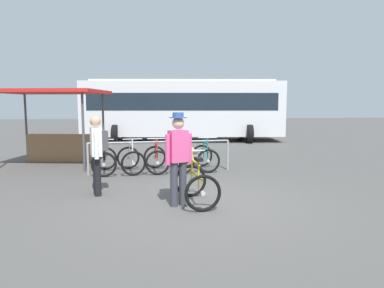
% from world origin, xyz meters
% --- Properties ---
extents(ground_plane, '(80.00, 80.00, 0.00)m').
position_xyz_m(ground_plane, '(0.00, 0.00, 0.00)').
color(ground_plane, '#514F4C').
extents(bike_rack_rail, '(3.89, 0.42, 0.88)m').
position_xyz_m(bike_rack_rail, '(-0.72, 2.95, 0.68)').
color(bike_rack_rail, '#99999E').
rests_on(bike_rack_rail, ground).
extents(racked_bike_black, '(0.77, 1.15, 0.97)m').
position_xyz_m(racked_bike_black, '(-2.23, 2.99, 0.37)').
color(racked_bike_black, black).
rests_on(racked_bike_black, ground).
extents(racked_bike_white, '(0.88, 1.22, 0.98)m').
position_xyz_m(racked_bike_white, '(-1.53, 3.06, 0.37)').
color(racked_bike_white, black).
rests_on(racked_bike_white, ground).
extents(racked_bike_red, '(0.74, 1.16, 0.97)m').
position_xyz_m(racked_bike_red, '(-0.84, 3.12, 0.37)').
color(racked_bike_red, black).
rests_on(racked_bike_red, ground).
extents(racked_bike_blue, '(0.71, 1.13, 0.97)m').
position_xyz_m(racked_bike_blue, '(-0.14, 3.19, 0.37)').
color(racked_bike_blue, black).
rests_on(racked_bike_blue, ground).
extents(racked_bike_teal, '(0.71, 1.11, 0.97)m').
position_xyz_m(racked_bike_teal, '(0.56, 3.25, 0.37)').
color(racked_bike_teal, black).
rests_on(racked_bike_teal, ground).
extents(featured_bicycle, '(0.78, 1.24, 1.09)m').
position_xyz_m(featured_bicycle, '(-0.10, -0.05, 0.49)').
color(featured_bicycle, black).
rests_on(featured_bicycle, ground).
extents(person_with_featured_bike, '(0.50, 0.32, 1.72)m').
position_xyz_m(person_with_featured_bike, '(-0.43, -0.26, 0.95)').
color(person_with_featured_bike, '#383842').
rests_on(person_with_featured_bike, ground).
extents(pedestrian_with_backpack, '(0.40, 0.51, 1.64)m').
position_xyz_m(pedestrian_with_backpack, '(-2.03, 0.69, 0.94)').
color(pedestrian_with_backpack, black).
rests_on(pedestrian_with_backpack, ground).
extents(bus_distant, '(10.18, 3.98, 3.08)m').
position_xyz_m(bus_distant, '(0.55, 11.39, 1.74)').
color(bus_distant, silver).
rests_on(bus_distant, ground).
extents(market_stall, '(3.42, 2.76, 2.30)m').
position_xyz_m(market_stall, '(-3.92, 4.72, 1.39)').
color(market_stall, '#4C4C51').
rests_on(market_stall, ground).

